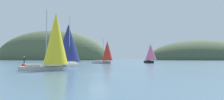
% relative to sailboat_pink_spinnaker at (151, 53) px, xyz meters
% --- Properties ---
extents(ground_plane, '(360.00, 360.00, 0.00)m').
position_rel_sailboat_pink_spinnaker_xyz_m(ground_plane, '(-12.63, -50.03, -3.78)').
color(ground_plane, '#426075').
extents(headland_left, '(89.68, 44.00, 46.94)m').
position_rel_sailboat_pink_spinnaker_xyz_m(headland_left, '(-67.63, 84.97, -3.78)').
color(headland_left, '#4C5B3D').
rests_on(headland_left, ground_plane).
extents(headland_right, '(78.34, 44.00, 30.30)m').
position_rel_sailboat_pink_spinnaker_xyz_m(headland_right, '(47.37, 84.97, -3.78)').
color(headland_right, '#425138').
rests_on(headland_right, ground_plane).
extents(sailboat_pink_spinnaker, '(5.13, 7.37, 7.53)m').
position_rel_sailboat_pink_spinnaker_xyz_m(sailboat_pink_spinnaker, '(0.00, 0.00, 0.00)').
color(sailboat_pink_spinnaker, black).
rests_on(sailboat_pink_spinnaker, ground_plane).
extents(sailboat_yellow_sail, '(8.10, 4.95, 10.05)m').
position_rel_sailboat_pink_spinnaker_xyz_m(sailboat_yellow_sail, '(-20.98, -42.58, 1.24)').
color(sailboat_yellow_sail, '#B7B2A8').
rests_on(sailboat_yellow_sail, ground_plane).
extents(sailboat_navy_sail, '(8.08, 10.66, 12.14)m').
position_rel_sailboat_pink_spinnaker_xyz_m(sailboat_navy_sail, '(-23.61, -25.01, 1.77)').
color(sailboat_navy_sail, white).
rests_on(sailboat_navy_sail, ground_plane).
extents(sailboat_scarlet_sail, '(7.41, 4.19, 8.70)m').
position_rel_sailboat_pink_spinnaker_xyz_m(sailboat_scarlet_sail, '(-15.55, -6.23, 0.27)').
color(sailboat_scarlet_sail, '#B7B2A8').
rests_on(sailboat_scarlet_sail, ground_plane).
extents(channel_buoy, '(1.10, 1.10, 2.64)m').
position_rel_sailboat_pink_spinnaker_xyz_m(channel_buoy, '(-31.42, -32.19, -3.41)').
color(channel_buoy, red).
rests_on(channel_buoy, ground_plane).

